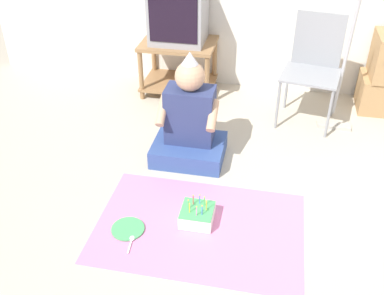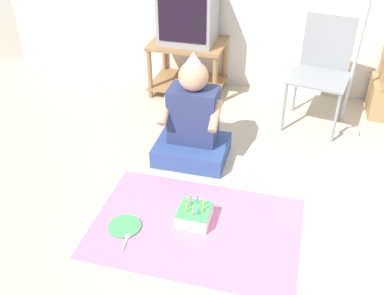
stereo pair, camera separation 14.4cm
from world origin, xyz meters
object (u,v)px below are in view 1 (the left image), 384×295
Objects in this scene: folding_chair at (314,62)px; dust_mop at (340,91)px; tv at (178,14)px; birthday_cake at (197,215)px; person_seated at (189,124)px; paper_plate at (128,229)px.

dust_mop reaches higher than folding_chair.
dust_mop is at bearing -14.29° from tv.
dust_mop is at bearing 56.94° from birthday_cake.
dust_mop is (0.24, -0.08, -0.20)m from folding_chair.
folding_chair is at bearing 41.97° from person_seated.
folding_chair is 1.07× the size of person_seated.
birthday_cake is (-0.69, -1.52, -0.47)m from folding_chair.
folding_chair is at bearing 160.57° from dust_mop.
folding_chair reaches higher than birthday_cake.
tv is 1.23m from person_seated.
paper_plate is at bearing -86.78° from tv.
folding_chair is 1.73m from birthday_cake.
tv is 0.57× the size of folding_chair.
tv is 1.57m from dust_mop.
dust_mop reaches higher than tv.
paper_plate is at bearing -103.70° from person_seated.
birthday_cake is (0.20, -0.72, -0.23)m from person_seated.
tv is at bearing 166.76° from folding_chair.
birthday_cake is (0.52, -1.81, -0.71)m from tv.
birthday_cake is 0.45m from paper_plate.
person_seated is (0.33, -1.09, -0.48)m from tv.
paper_plate is (-0.41, -0.16, -0.04)m from birthday_cake.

